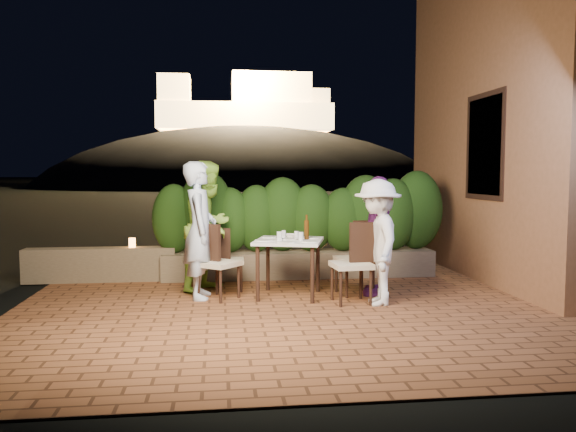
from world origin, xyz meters
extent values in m
plane|color=black|center=(0.00, 0.00, -0.02)|extent=(400.00, 400.00, 0.00)
cube|color=brown|center=(0.00, 0.50, -0.07)|extent=(7.00, 6.00, 0.15)
cube|color=#965F3B|center=(3.60, 2.00, 2.50)|extent=(1.60, 5.00, 5.00)
cube|color=black|center=(2.82, 1.50, 2.00)|extent=(0.08, 1.00, 1.40)
cube|color=black|center=(2.81, 1.50, 2.00)|extent=(0.06, 1.15, 1.55)
cube|color=brown|center=(0.20, 2.30, 0.20)|extent=(4.20, 0.55, 0.40)
cube|color=brown|center=(-2.80, 2.30, 0.25)|extent=(2.20, 0.30, 0.50)
ellipsoid|color=black|center=(2.00, 60.00, -4.00)|extent=(52.00, 40.00, 22.00)
cylinder|color=white|center=(-0.47, 0.83, 0.76)|extent=(0.24, 0.24, 0.01)
cylinder|color=white|center=(-0.37, 1.20, 0.76)|extent=(0.22, 0.22, 0.01)
cylinder|color=white|center=(0.08, 0.65, 0.76)|extent=(0.22, 0.22, 0.01)
cylinder|color=white|center=(0.17, 1.07, 0.76)|extent=(0.25, 0.25, 0.01)
cylinder|color=white|center=(-0.14, 0.93, 0.76)|extent=(0.24, 0.24, 0.01)
cylinder|color=white|center=(-0.21, 0.63, 0.76)|extent=(0.24, 0.24, 0.01)
cylinder|color=silver|center=(-0.27, 0.84, 0.81)|extent=(0.07, 0.07, 0.12)
cylinder|color=silver|center=(-0.18, 1.16, 0.80)|extent=(0.06, 0.06, 0.10)
cylinder|color=silver|center=(0.00, 0.80, 0.81)|extent=(0.06, 0.06, 0.11)
cylinder|color=silver|center=(-0.02, 1.02, 0.80)|extent=(0.06, 0.06, 0.10)
imported|color=white|center=(-0.08, 1.22, 0.77)|extent=(0.21, 0.21, 0.04)
imported|color=silver|center=(-1.28, 0.99, 0.88)|extent=(0.43, 0.65, 1.76)
imported|color=#A5E347|center=(-1.17, 1.48, 0.89)|extent=(1.04, 1.09, 1.78)
imported|color=white|center=(0.89, 0.37, 0.77)|extent=(0.65, 1.04, 1.54)
imported|color=#6A246C|center=(1.06, 0.91, 0.79)|extent=(0.67, 1.00, 1.57)
cylinder|color=orange|center=(-2.33, 2.30, 0.57)|extent=(0.10, 0.10, 0.14)
camera|label=1|loc=(-1.02, -6.26, 1.62)|focal=35.00mm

